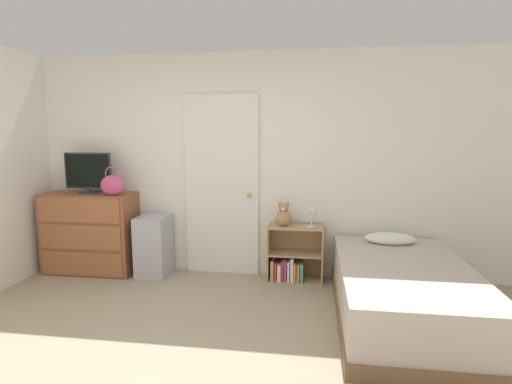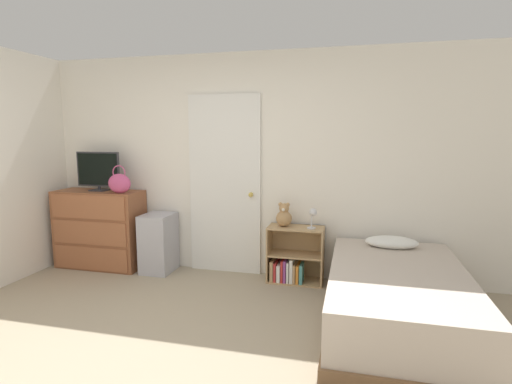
% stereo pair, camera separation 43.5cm
% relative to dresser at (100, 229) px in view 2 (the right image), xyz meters
% --- Properties ---
extents(ground_plane, '(16.00, 16.00, 0.00)m').
position_rel_dresser_xyz_m(ground_plane, '(1.54, -1.96, -0.48)').
color(ground_plane, tan).
extents(wall_back, '(10.00, 0.06, 2.55)m').
position_rel_dresser_xyz_m(wall_back, '(1.54, 0.27, 0.80)').
color(wall_back, white).
rests_on(wall_back, ground_plane).
extents(door_closed, '(0.86, 0.09, 2.09)m').
position_rel_dresser_xyz_m(door_closed, '(1.56, 0.21, 0.57)').
color(door_closed, white).
rests_on(door_closed, ground_plane).
extents(dresser, '(1.07, 0.43, 0.95)m').
position_rel_dresser_xyz_m(dresser, '(0.00, 0.00, 0.00)').
color(dresser, brown).
rests_on(dresser, ground_plane).
extents(tv, '(0.57, 0.16, 0.47)m').
position_rel_dresser_xyz_m(tv, '(0.01, 0.02, 0.72)').
color(tv, '#2D2D33').
rests_on(tv, dresser).
extents(handbag, '(0.28, 0.14, 0.33)m').
position_rel_dresser_xyz_m(handbag, '(0.37, -0.11, 0.60)').
color(handbag, '#C64C7F').
rests_on(handbag, dresser).
extents(storage_bin, '(0.34, 0.41, 0.70)m').
position_rel_dresser_xyz_m(storage_bin, '(0.78, 0.01, -0.13)').
color(storage_bin, '#ADADB7').
rests_on(storage_bin, ground_plane).
extents(bookshelf, '(0.61, 0.31, 0.63)m').
position_rel_dresser_xyz_m(bookshelf, '(2.39, 0.06, -0.24)').
color(bookshelf, tan).
rests_on(bookshelf, ground_plane).
extents(teddy_bear, '(0.18, 0.18, 0.27)m').
position_rel_dresser_xyz_m(teddy_bear, '(2.29, 0.06, 0.26)').
color(teddy_bear, tan).
rests_on(teddy_bear, bookshelf).
extents(desk_lamp, '(0.10, 0.10, 0.22)m').
position_rel_dresser_xyz_m(desk_lamp, '(2.61, 0.02, 0.30)').
color(desk_lamp, silver).
rests_on(desk_lamp, bookshelf).
extents(bed, '(1.15, 1.99, 0.62)m').
position_rel_dresser_xyz_m(bed, '(3.42, -0.77, -0.22)').
color(bed, brown).
rests_on(bed, ground_plane).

